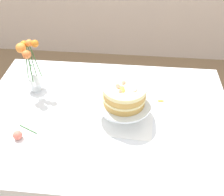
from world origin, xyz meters
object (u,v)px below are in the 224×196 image
at_px(dining_table, 104,128).
at_px(fallen_rose, 18,135).
at_px(layer_cake, 124,94).
at_px(flower_vase, 31,68).
at_px(cake_stand, 124,105).

height_order(dining_table, fallen_rose, fallen_rose).
distance_m(layer_cake, flower_vase, 0.57).
height_order(cake_stand, layer_cake, layer_cake).
xyz_separation_m(layer_cake, fallen_rose, (-0.51, -0.21, -0.13)).
height_order(dining_table, layer_cake, layer_cake).
relative_size(layer_cake, flower_vase, 0.68).
bearing_deg(dining_table, cake_stand, 7.48).
relative_size(flower_vase, fallen_rose, 2.98).
xyz_separation_m(dining_table, fallen_rose, (-0.41, -0.19, 0.11)).
relative_size(cake_stand, fallen_rose, 2.60).
height_order(layer_cake, fallen_rose, layer_cake).
relative_size(layer_cake, fallen_rose, 2.03).
xyz_separation_m(dining_table, cake_stand, (0.11, 0.01, 0.17)).
distance_m(layer_cake, fallen_rose, 0.57).
bearing_deg(fallen_rose, layer_cake, 22.11).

